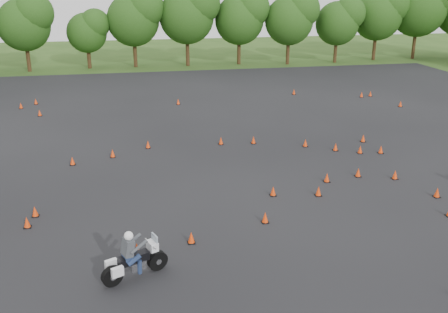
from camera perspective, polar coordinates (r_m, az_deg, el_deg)
ground at (r=22.36m, az=1.99°, el=-6.26°), size 140.00×140.00×0.00m
asphalt_pad at (r=27.77m, az=-0.80°, el=-0.98°), size 62.00×62.00×0.00m
treeline at (r=55.65m, az=-1.95°, el=14.26°), size 87.02×32.43×11.00m
traffic_cones at (r=27.19m, az=-0.33°, el=-0.93°), size 36.93×33.21×0.45m
rider_grey at (r=17.54m, az=-10.24°, el=-10.82°), size 2.53×1.69×1.88m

